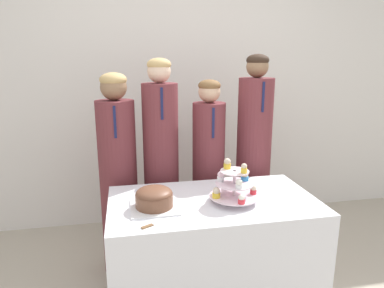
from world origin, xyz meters
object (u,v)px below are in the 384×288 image
Objects in this scene: round_cake at (154,198)px; student_2 at (208,178)px; student_3 at (253,165)px; cupcake_stand at (234,185)px; student_1 at (161,172)px; cake_knife at (154,224)px; student_0 at (119,180)px.

student_2 is at bearing 52.59° from round_cake.
round_cake is at bearing -143.55° from student_3.
student_3 is at bearing 59.61° from cupcake_stand.
round_cake is at bearing -99.91° from student_1.
student_1 is (0.13, 0.83, 0.01)m from cake_knife.
cupcake_stand is at bearing -42.24° from student_0.
cupcake_stand is at bearing -120.39° from student_3.
round_cake reaches higher than cake_knife.
student_1 is 0.98× the size of student_3.
student_0 reaches higher than student_2.
student_0 is at bearing -180.00° from student_1.
student_0 is at bearing 75.03° from cake_knife.
cake_knife is at bearing -77.16° from student_0.
student_1 is 0.73m from student_3.
round_cake is 1.34× the size of cake_knife.
round_cake is 0.17× the size of student_1.
student_1 is at bearing 120.49° from cupcake_stand.
student_3 is at bearing 0.00° from student_2.
round_cake is 0.19× the size of student_2.
student_2 is at bearing -180.00° from student_3.
cupcake_stand reaches higher than round_cake.
student_1 is (0.32, 0.00, 0.05)m from student_0.
cake_knife is 0.14× the size of student_2.
student_1 reaches higher than student_0.
student_2 is at bearing 31.20° from cake_knife.
round_cake is at bearing 179.77° from cupcake_stand.
cupcake_stand reaches higher than cake_knife.
student_2 is (0.50, 0.83, -0.07)m from cake_knife.
student_0 is 0.94× the size of student_1.
student_0 is (-0.21, 0.62, -0.10)m from round_cake.
student_1 is (0.11, 0.62, -0.05)m from round_cake.
student_1 is 0.37m from student_2.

